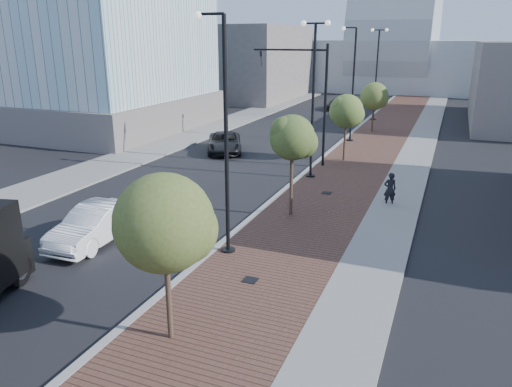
% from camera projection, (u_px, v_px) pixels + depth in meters
% --- Properties ---
extents(sidewalk, '(7.00, 140.00, 0.12)m').
position_uv_depth(sidewalk, '(394.00, 132.00, 45.11)').
color(sidewalk, '#4C2D23').
rests_on(sidewalk, ground).
extents(concrete_strip, '(2.40, 140.00, 0.13)m').
position_uv_depth(concrete_strip, '(425.00, 134.00, 44.14)').
color(concrete_strip, slate).
rests_on(concrete_strip, ground).
extents(curb, '(0.30, 140.00, 0.14)m').
position_uv_depth(curb, '(356.00, 129.00, 46.35)').
color(curb, gray).
rests_on(curb, ground).
extents(west_sidewalk, '(4.00, 140.00, 0.12)m').
position_uv_depth(west_sidewalk, '(233.00, 121.00, 51.01)').
color(west_sidewalk, slate).
rests_on(west_sidewalk, ground).
extents(white_sedan, '(1.98, 4.99, 1.61)m').
position_uv_depth(white_sedan, '(96.00, 224.00, 20.56)').
color(white_sedan, silver).
rests_on(white_sedan, ground).
extents(dark_car_mid, '(4.47, 5.86, 1.48)m').
position_uv_depth(dark_car_mid, '(225.00, 142.00, 37.06)').
color(dark_car_mid, black).
rests_on(dark_car_mid, ground).
extents(dark_car_far, '(2.42, 4.96, 1.39)m').
position_uv_depth(dark_car_far, '(338.00, 104.00, 59.15)').
color(dark_car_far, black).
rests_on(dark_car_far, ground).
extents(pedestrian, '(0.76, 0.64, 1.77)m').
position_uv_depth(pedestrian, '(390.00, 189.00, 25.04)').
color(pedestrian, black).
rests_on(pedestrian, ground).
extents(streetlight_1, '(1.44, 0.56, 9.21)m').
position_uv_depth(streetlight_1, '(224.00, 148.00, 18.39)').
color(streetlight_1, black).
rests_on(streetlight_1, ground).
extents(streetlight_2, '(1.72, 0.56, 9.28)m').
position_uv_depth(streetlight_2, '(313.00, 100.00, 28.80)').
color(streetlight_2, black).
rests_on(streetlight_2, ground).
extents(streetlight_3, '(1.44, 0.56, 9.21)m').
position_uv_depth(streetlight_3, '(351.00, 89.00, 39.58)').
color(streetlight_3, black).
rests_on(streetlight_3, ground).
extents(streetlight_4, '(1.72, 0.56, 9.28)m').
position_uv_depth(streetlight_4, '(376.00, 74.00, 49.99)').
color(streetlight_4, black).
rests_on(streetlight_4, ground).
extents(traffic_mast, '(5.09, 0.20, 8.00)m').
position_uv_depth(traffic_mast, '(312.00, 92.00, 31.72)').
color(traffic_mast, black).
rests_on(traffic_mast, ground).
extents(tree_0, '(2.72, 2.72, 4.97)m').
position_uv_depth(tree_0, '(166.00, 223.00, 12.92)').
color(tree_0, '#382619').
rests_on(tree_0, ground).
extents(tree_1, '(2.21, 2.14, 4.98)m').
position_uv_depth(tree_1, '(293.00, 138.00, 22.55)').
color(tree_1, '#382619').
rests_on(tree_1, ground).
extents(tree_2, '(2.37, 2.32, 4.72)m').
position_uv_depth(tree_2, '(347.00, 111.00, 33.25)').
color(tree_2, '#382619').
rests_on(tree_2, ground).
extents(tree_3, '(2.53, 2.51, 4.58)m').
position_uv_depth(tree_3, '(375.00, 96.00, 43.92)').
color(tree_3, '#382619').
rests_on(tree_3, ground).
extents(tower_podium, '(19.00, 19.00, 3.00)m').
position_uv_depth(tower_podium, '(96.00, 112.00, 47.44)').
color(tower_podium, '#69615E').
rests_on(tower_podium, ground).
extents(convention_center, '(50.00, 30.00, 50.00)m').
position_uv_depth(convention_center, '(397.00, 52.00, 85.00)').
color(convention_center, '#9BA2A4').
rests_on(convention_center, ground).
extents(commercial_block_nw, '(14.00, 20.00, 10.00)m').
position_uv_depth(commercial_block_nw, '(246.00, 63.00, 69.67)').
color(commercial_block_nw, '#5F5856').
rests_on(commercial_block_nw, ground).
extents(utility_cover_1, '(0.50, 0.50, 0.02)m').
position_uv_depth(utility_cover_1, '(250.00, 280.00, 17.22)').
color(utility_cover_1, black).
rests_on(utility_cover_1, sidewalk).
extents(utility_cover_2, '(0.50, 0.50, 0.02)m').
position_uv_depth(utility_cover_2, '(327.00, 193.00, 26.93)').
color(utility_cover_2, black).
rests_on(utility_cover_2, sidewalk).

